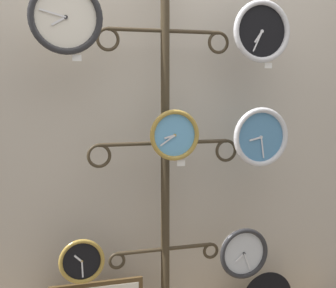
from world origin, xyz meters
The scene contains 11 objects.
shop_wall centered at (0.00, 0.57, 1.40)m, with size 4.40×0.04×2.80m.
display_stand centered at (0.00, 0.41, 0.74)m, with size 0.79×0.37×1.94m.
clock_top_left centered at (-0.49, 0.29, 1.67)m, with size 0.32×0.04×0.32m.
clock_top_right centered at (0.47, 0.31, 1.64)m, with size 0.31×0.04×0.31m.
clock_middle_center centered at (0.01, 0.30, 1.14)m, with size 0.25×0.04×0.25m.
clock_middle_right centered at (0.49, 0.32, 1.11)m, with size 0.31×0.04×0.31m.
clock_bottom_left centered at (-0.44, 0.32, 0.55)m, with size 0.22×0.04×0.22m.
clock_bottom_right centered at (0.41, 0.33, 0.50)m, with size 0.27×0.04×0.27m.
price_tag_upper centered at (-0.44, 0.29, 1.49)m, with size 0.04×0.00×0.03m.
price_tag_mid centered at (0.52, 0.31, 1.48)m, with size 0.04×0.00×0.03m.
price_tag_lower centered at (0.05, 0.30, 1.00)m, with size 0.04×0.00×0.03m.
Camera 1 is at (-0.66, -1.83, 1.36)m, focal length 50.00 mm.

